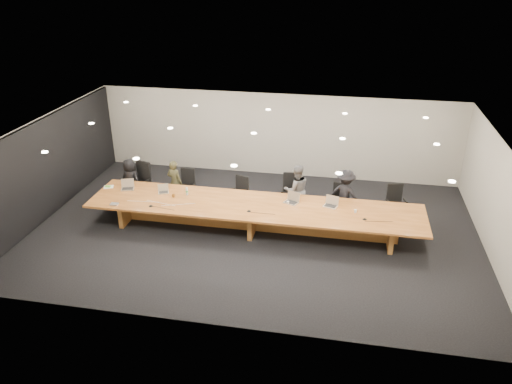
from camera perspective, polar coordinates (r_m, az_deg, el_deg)
ground at (r=13.71m, az=-0.23°, el=-4.31°), size 12.00×12.00×0.00m
back_wall at (r=16.76m, az=2.38°, el=6.54°), size 12.00×0.02×2.80m
left_wall_panel at (r=15.29m, az=-22.69°, el=2.56°), size 0.08×7.84×2.74m
conference_table at (r=13.47m, az=-0.24°, el=-2.38°), size 9.00×1.80×0.75m
chair_far_left at (r=15.56m, az=-13.17°, el=1.19°), size 0.76×0.76×1.20m
chair_left at (r=15.18m, az=-8.01°, el=0.70°), size 0.57×0.57×1.05m
chair_mid_left at (r=14.63m, az=-1.95°, el=-0.12°), size 0.64×0.64×1.01m
chair_mid_right at (r=14.52m, az=4.03°, el=-0.09°), size 0.65×0.65×1.13m
chair_right at (r=14.37m, az=9.41°, el=-0.98°), size 0.58×0.58×1.00m
chair_far_right at (r=14.51m, az=15.75°, el=-1.22°), size 0.67×0.67×1.07m
person_a at (r=15.54m, az=-14.14°, el=1.35°), size 0.75×0.59×1.34m
person_b at (r=15.05m, az=-9.27°, el=1.09°), size 0.58×0.46×1.38m
person_c at (r=14.27m, az=4.65°, el=0.25°), size 0.89×0.79×1.51m
person_d at (r=14.25m, az=10.17°, el=-0.25°), size 1.07×0.85×1.45m
laptop_a at (r=14.68m, az=-14.51°, el=0.81°), size 0.42×0.36×0.28m
laptop_b at (r=14.26m, az=-10.56°, el=0.34°), size 0.35×0.31×0.23m
laptop_d at (r=13.45m, az=4.04°, el=-0.69°), size 0.45×0.40×0.29m
laptop_e at (r=13.37m, az=8.52°, el=-1.12°), size 0.42×0.35×0.28m
water_bottle at (r=14.03m, az=-7.91°, el=0.07°), size 0.07×0.07×0.21m
amber_mug at (r=13.98m, az=-9.41°, el=-0.40°), size 0.08×0.08×0.09m
paper_cup_near at (r=13.43m, az=3.66°, el=-1.23°), size 0.09×0.09×0.08m
paper_cup_far at (r=13.21m, az=11.29°, el=-2.16°), size 0.08×0.08×0.08m
notepad at (r=15.02m, az=-16.49°, el=0.56°), size 0.33×0.30×0.02m
lime_gadget at (r=15.00m, az=-16.56°, el=0.61°), size 0.16×0.09×0.02m
av_box at (r=13.91m, az=-15.90°, el=-1.34°), size 0.21×0.16×0.03m
mic_left at (r=13.59m, az=-11.94°, el=-1.55°), size 0.13×0.13×0.03m
mic_center at (r=13.03m, az=-0.82°, el=-2.16°), size 0.12×0.12×0.03m
mic_right at (r=12.93m, az=12.31°, el=-3.03°), size 0.12×0.12×0.03m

